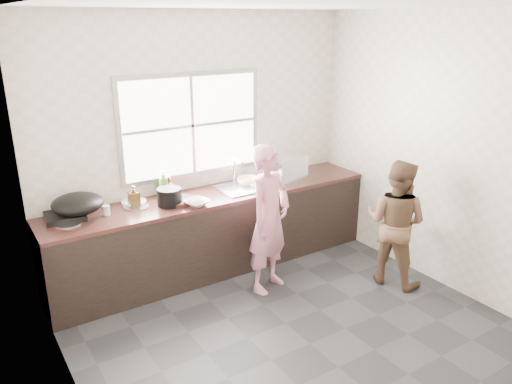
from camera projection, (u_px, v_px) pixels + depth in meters
floor at (286, 324)px, 4.51m from camera, size 3.60×3.20×0.01m
ceiling at (293, 4)px, 3.62m from camera, size 3.60×3.20×0.01m
wall_back at (200, 143)px, 5.34m from camera, size 3.60×0.01×2.70m
wall_left at (58, 230)px, 3.14m from camera, size 0.01×3.20×2.70m
wall_right at (434, 151)px, 4.99m from camera, size 0.01×3.20×2.70m
wall_front at (459, 256)px, 2.79m from camera, size 3.60×0.01×2.70m
cabinet at (216, 233)px, 5.40m from camera, size 3.60×0.62×0.82m
countertop at (215, 196)px, 5.26m from camera, size 3.60×0.64×0.04m
sink at (244, 188)px, 5.43m from camera, size 0.55×0.45×0.02m
faucet at (234, 170)px, 5.54m from camera, size 0.02×0.02×0.30m
window_frame at (191, 125)px, 5.21m from camera, size 1.60×0.05×1.10m
window_glazing at (192, 126)px, 5.19m from camera, size 1.50×0.01×1.00m
woman at (269, 224)px, 4.90m from camera, size 0.60×0.50×1.40m
person_side at (395, 223)px, 5.03m from camera, size 0.69×0.77×1.31m
cutting_board at (178, 201)px, 5.00m from camera, size 0.45×0.45×0.03m
cleaver at (174, 196)px, 5.07m from camera, size 0.18×0.09×0.01m
bowl_mince at (197, 203)px, 4.91m from camera, size 0.29×0.29×0.06m
bowl_crabs at (248, 182)px, 5.53m from camera, size 0.24×0.24×0.06m
bowl_held at (256, 184)px, 5.46m from camera, size 0.21×0.21×0.06m
black_pot at (169, 197)px, 4.91m from camera, size 0.31×0.31×0.17m
plate_food at (134, 202)px, 5.00m from camera, size 0.32×0.32×0.02m
bottle_green at (164, 183)px, 5.14m from camera, size 0.11×0.11×0.28m
bottle_brown_tall at (134, 197)px, 4.89m from camera, size 0.09×0.09×0.19m
bottle_brown_short at (169, 187)px, 5.19m from camera, size 0.16×0.16×0.18m
glass_jar at (106, 210)px, 4.67m from camera, size 0.09×0.09×0.09m
burner at (65, 216)px, 4.60m from camera, size 0.38×0.38×0.05m
wok at (78, 204)px, 4.55m from camera, size 0.61×0.61×0.18m
dish_rack at (286, 169)px, 5.58m from camera, size 0.45×0.34×0.31m
pot_lid_left at (68, 224)px, 4.48m from camera, size 0.29×0.29×0.01m
pot_lid_right at (136, 206)px, 4.89m from camera, size 0.34×0.34×0.01m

